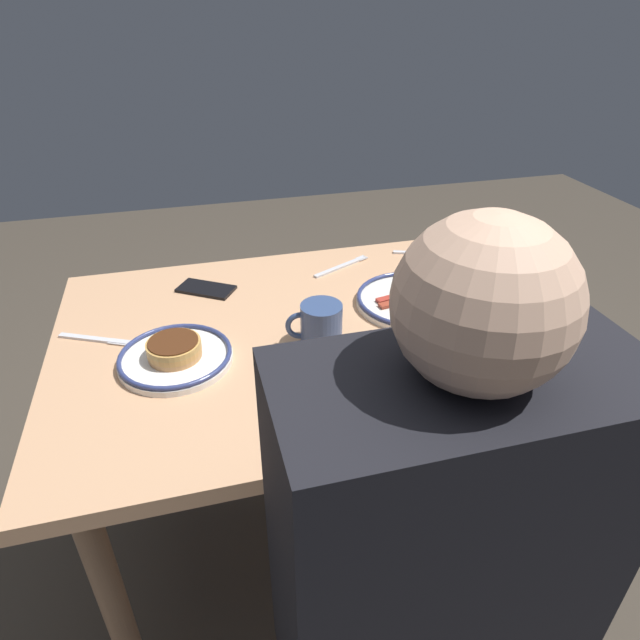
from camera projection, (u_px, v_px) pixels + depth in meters
ground_plane at (324, 527)px, 1.63m from camera, size 6.00×6.00×0.00m
dining_table at (325, 355)px, 1.29m from camera, size 1.22×0.83×0.72m
plate_near_main at (412, 300)px, 1.33m from camera, size 0.28×0.28×0.04m
plate_center_pancakes at (175, 355)px, 1.12m from camera, size 0.24×0.24×0.05m
coffee_mug at (320, 324)px, 1.16m from camera, size 0.12×0.09×0.10m
drinking_glass at (464, 342)px, 1.10m from camera, size 0.08×0.08×0.12m
cell_phone at (206, 289)px, 1.40m from camera, size 0.16×0.14×0.01m
fork_near at (342, 266)px, 1.51m from camera, size 0.18×0.10×0.01m
butter_knife at (103, 340)px, 1.19m from camera, size 0.20×0.11×0.01m
tea_spoon at (434, 254)px, 1.58m from camera, size 0.18×0.08×0.01m
seated_diner at (426, 613)px, 0.84m from camera, size 0.45×0.34×1.21m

